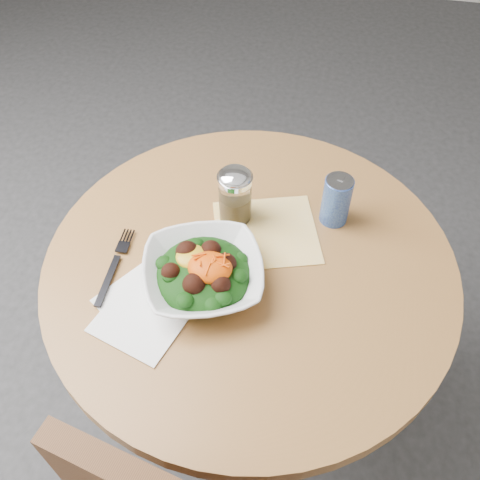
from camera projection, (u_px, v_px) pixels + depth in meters
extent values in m
plane|color=#2D2C2F|center=(247.00, 403.00, 1.74)|extent=(6.00, 6.00, 0.00)
cylinder|color=black|center=(247.00, 401.00, 1.72)|extent=(0.52, 0.52, 0.03)
cylinder|color=black|center=(248.00, 349.00, 1.46)|extent=(0.10, 0.10, 0.71)
cylinder|color=#B47541|center=(250.00, 266.00, 1.18)|extent=(0.90, 0.90, 0.04)
cube|color=#F8A70D|center=(266.00, 232.00, 1.21)|extent=(0.28, 0.27, 0.00)
cube|color=white|center=(147.00, 300.00, 1.09)|extent=(0.23, 0.23, 0.00)
cube|color=white|center=(143.00, 317.00, 1.07)|extent=(0.21, 0.21, 0.00)
imported|color=white|center=(203.00, 274.00, 1.10)|extent=(0.32, 0.32, 0.06)
ellipsoid|color=black|center=(203.00, 275.00, 1.10)|extent=(0.20, 0.20, 0.07)
ellipsoid|color=gold|center=(191.00, 256.00, 1.09)|extent=(0.06, 0.06, 0.02)
ellipsoid|color=#F96705|center=(210.00, 267.00, 1.07)|extent=(0.09, 0.08, 0.04)
cube|color=black|center=(108.00, 281.00, 1.12)|extent=(0.02, 0.13, 0.00)
cube|color=black|center=(125.00, 242.00, 1.19)|extent=(0.03, 0.07, 0.00)
cylinder|color=silver|center=(235.00, 199.00, 1.20)|extent=(0.07, 0.07, 0.11)
cylinder|color=olive|center=(235.00, 207.00, 1.22)|extent=(0.06, 0.06, 0.06)
cylinder|color=white|center=(235.00, 179.00, 1.15)|extent=(0.08, 0.08, 0.01)
ellipsoid|color=white|center=(235.00, 176.00, 1.15)|extent=(0.07, 0.07, 0.03)
cylinder|color=#0D2097|center=(336.00, 200.00, 1.20)|extent=(0.06, 0.06, 0.12)
cylinder|color=#BABAC1|center=(340.00, 181.00, 1.15)|extent=(0.06, 0.06, 0.00)
cube|color=#BABAC1|center=(342.00, 178.00, 1.15)|extent=(0.02, 0.02, 0.00)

